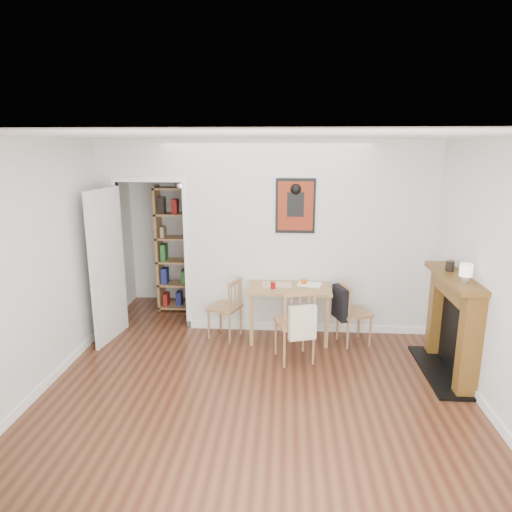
# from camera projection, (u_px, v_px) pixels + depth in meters

# --- Properties ---
(ground) EXTENTS (5.20, 5.20, 0.00)m
(ground) POSITION_uv_depth(u_px,v_px,m) (258.00, 377.00, 5.11)
(ground) COLOR brown
(ground) RESTS_ON ground
(room_shell) EXTENTS (5.20, 5.20, 5.20)m
(room_shell) POSITION_uv_depth(u_px,v_px,m) (272.00, 239.00, 6.09)
(room_shell) COLOR silver
(room_shell) RESTS_ON ground
(dining_table) EXTENTS (1.07, 0.68, 0.73)m
(dining_table) POSITION_uv_depth(u_px,v_px,m) (289.00, 292.00, 6.00)
(dining_table) COLOR #A3754C
(dining_table) RESTS_ON ground
(chair_left) EXTENTS (0.53, 0.53, 0.82)m
(chair_left) POSITION_uv_depth(u_px,v_px,m) (225.00, 308.00, 6.08)
(chair_left) COLOR #A1704B
(chair_left) RESTS_ON ground
(chair_right) EXTENTS (0.55, 0.51, 0.81)m
(chair_right) POSITION_uv_depth(u_px,v_px,m) (353.00, 313.00, 5.88)
(chair_right) COLOR #A1704B
(chair_right) RESTS_ON ground
(chair_front) EXTENTS (0.58, 0.62, 0.92)m
(chair_front) POSITION_uv_depth(u_px,v_px,m) (295.00, 323.00, 5.40)
(chair_front) COLOR #A1704B
(chair_front) RESTS_ON ground
(bookshelf) EXTENTS (0.82, 0.33, 1.94)m
(bookshelf) POSITION_uv_depth(u_px,v_px,m) (184.00, 250.00, 7.02)
(bookshelf) COLOR #A3754C
(bookshelf) RESTS_ON ground
(fireplace) EXTENTS (0.45, 1.25, 1.16)m
(fireplace) POSITION_uv_depth(u_px,v_px,m) (454.00, 322.00, 5.06)
(fireplace) COLOR brown
(fireplace) RESTS_ON ground
(red_glass) EXTENTS (0.07, 0.07, 0.09)m
(red_glass) POSITION_uv_depth(u_px,v_px,m) (273.00, 285.00, 5.86)
(red_glass) COLOR maroon
(red_glass) RESTS_ON dining_table
(orange_fruit) EXTENTS (0.08, 0.08, 0.08)m
(orange_fruit) POSITION_uv_depth(u_px,v_px,m) (304.00, 282.00, 6.02)
(orange_fruit) COLOR #DE500B
(orange_fruit) RESTS_ON dining_table
(placemat) EXTENTS (0.41, 0.32, 0.00)m
(placemat) POSITION_uv_depth(u_px,v_px,m) (277.00, 285.00, 6.01)
(placemat) COLOR beige
(placemat) RESTS_ON dining_table
(notebook) EXTENTS (0.35, 0.30, 0.02)m
(notebook) POSITION_uv_depth(u_px,v_px,m) (310.00, 284.00, 6.01)
(notebook) COLOR white
(notebook) RESTS_ON dining_table
(mantel_lamp) EXTENTS (0.13, 0.13, 0.20)m
(mantel_lamp) POSITION_uv_depth(u_px,v_px,m) (466.00, 271.00, 4.60)
(mantel_lamp) COLOR silver
(mantel_lamp) RESTS_ON fireplace
(ceramic_jar_a) EXTENTS (0.09, 0.09, 0.11)m
(ceramic_jar_a) POSITION_uv_depth(u_px,v_px,m) (450.00, 266.00, 5.07)
(ceramic_jar_a) COLOR black
(ceramic_jar_a) RESTS_ON fireplace
(ceramic_jar_b) EXTENTS (0.07, 0.07, 0.09)m
(ceramic_jar_b) POSITION_uv_depth(u_px,v_px,m) (451.00, 264.00, 5.17)
(ceramic_jar_b) COLOR black
(ceramic_jar_b) RESTS_ON fireplace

